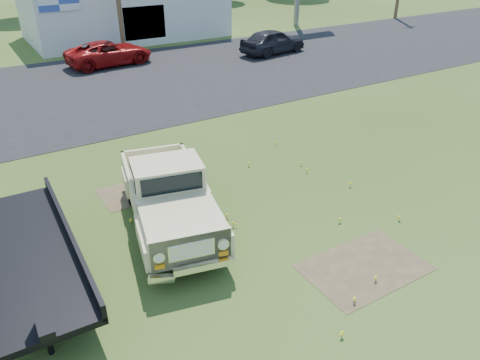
{
  "coord_description": "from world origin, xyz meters",
  "views": [
    {
      "loc": [
        -5.89,
        -9.21,
        7.4
      ],
      "look_at": [
        0.34,
        1.0,
        0.94
      ],
      "focal_mm": 35.0,
      "sensor_mm": 36.0,
      "label": 1
    }
  ],
  "objects_px": {
    "red_pickup": "(109,53)",
    "vintage_pickup_truck": "(169,195)",
    "dark_sedan": "(273,41)",
    "flatbed_trailer": "(23,250)"
  },
  "relations": [
    {
      "from": "vintage_pickup_truck",
      "to": "dark_sedan",
      "type": "height_order",
      "value": "vintage_pickup_truck"
    },
    {
      "from": "red_pickup",
      "to": "dark_sedan",
      "type": "height_order",
      "value": "dark_sedan"
    },
    {
      "from": "red_pickup",
      "to": "dark_sedan",
      "type": "distance_m",
      "value": 10.53
    },
    {
      "from": "vintage_pickup_truck",
      "to": "flatbed_trailer",
      "type": "height_order",
      "value": "vintage_pickup_truck"
    },
    {
      "from": "vintage_pickup_truck",
      "to": "flatbed_trailer",
      "type": "bearing_deg",
      "value": -161.75
    },
    {
      "from": "red_pickup",
      "to": "vintage_pickup_truck",
      "type": "bearing_deg",
      "value": 161.82
    },
    {
      "from": "dark_sedan",
      "to": "vintage_pickup_truck",
      "type": "bearing_deg",
      "value": 128.66
    },
    {
      "from": "red_pickup",
      "to": "dark_sedan",
      "type": "xyz_separation_m",
      "value": [
        10.17,
        -2.71,
        0.08
      ]
    },
    {
      "from": "vintage_pickup_truck",
      "to": "dark_sedan",
      "type": "xyz_separation_m",
      "value": [
        14.2,
        15.42,
        -0.21
      ]
    },
    {
      "from": "flatbed_trailer",
      "to": "red_pickup",
      "type": "xyz_separation_m",
      "value": [
        7.82,
        18.51,
        -0.18
      ]
    }
  ]
}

